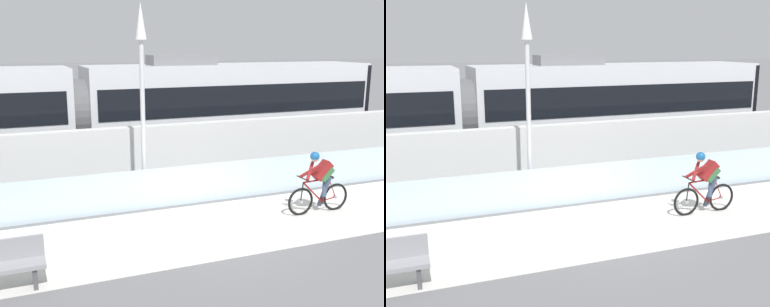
# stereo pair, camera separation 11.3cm
# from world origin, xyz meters

# --- Properties ---
(ground_plane) EXTENTS (200.00, 200.00, 0.00)m
(ground_plane) POSITION_xyz_m (0.00, 0.00, 0.00)
(ground_plane) COLOR slate
(bike_path_deck) EXTENTS (32.00, 3.20, 0.01)m
(bike_path_deck) POSITION_xyz_m (0.00, 0.00, 0.01)
(bike_path_deck) COLOR silver
(bike_path_deck) RESTS_ON ground
(glass_parapet) EXTENTS (32.00, 0.05, 1.06)m
(glass_parapet) POSITION_xyz_m (0.00, 1.85, 0.53)
(glass_parapet) COLOR silver
(glass_parapet) RESTS_ON ground
(concrete_barrier_wall) EXTENTS (32.00, 0.36, 1.87)m
(concrete_barrier_wall) POSITION_xyz_m (0.00, 3.65, 0.93)
(concrete_barrier_wall) COLOR silver
(concrete_barrier_wall) RESTS_ON ground
(tram_rail_near) EXTENTS (32.00, 0.08, 0.01)m
(tram_rail_near) POSITION_xyz_m (0.00, 6.13, 0.00)
(tram_rail_near) COLOR #595654
(tram_rail_near) RESTS_ON ground
(tram_rail_far) EXTENTS (32.00, 0.08, 0.01)m
(tram_rail_far) POSITION_xyz_m (0.00, 7.57, 0.00)
(tram_rail_far) COLOR #595654
(tram_rail_far) RESTS_ON ground
(tram) EXTENTS (22.56, 2.54, 3.81)m
(tram) POSITION_xyz_m (-2.37, 6.85, 1.89)
(tram) COLOR silver
(tram) RESTS_ON ground
(cyclist_on_bike) EXTENTS (1.77, 0.58, 1.61)m
(cyclist_on_bike) POSITION_xyz_m (2.62, 0.00, 0.78)
(cyclist_on_bike) COLOR black
(cyclist_on_bike) RESTS_ON ground
(lamp_post_antenna) EXTENTS (0.28, 0.28, 5.20)m
(lamp_post_antenna) POSITION_xyz_m (-1.33, 2.15, 3.29)
(lamp_post_antenna) COLOR gray
(lamp_post_antenna) RESTS_ON ground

